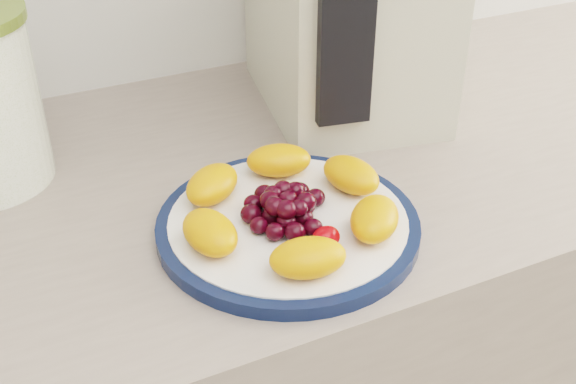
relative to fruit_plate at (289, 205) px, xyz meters
name	(u,v)px	position (x,y,z in m)	size (l,w,h in m)	color
plate_rim	(288,226)	(0.00, 0.00, -0.03)	(0.28, 0.28, 0.01)	#0E1B3E
plate_face	(288,225)	(0.00, 0.00, -0.03)	(0.25, 0.25, 0.02)	white
appliance_panel	(347,8)	(0.12, 0.11, 0.16)	(0.06, 0.02, 0.28)	black
fruit_plate	(289,205)	(0.00, 0.00, 0.00)	(0.24, 0.24, 0.04)	orange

